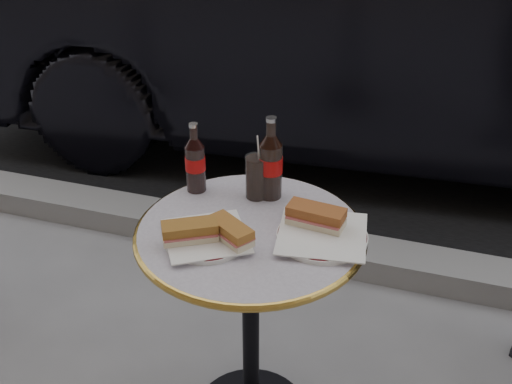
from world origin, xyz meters
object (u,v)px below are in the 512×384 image
(cola_bottle_left, at_px, (195,157))
(cola_bottle_right, at_px, (271,158))
(plate_right, at_px, (322,236))
(cola_glass, at_px, (256,177))
(bistro_table, at_px, (251,332))
(plate_left, at_px, (206,239))
(parked_car, at_px, (374,18))

(cola_bottle_left, height_order, cola_bottle_right, cola_bottle_right)
(plate_right, bearing_deg, cola_glass, 146.62)
(bistro_table, relative_size, cola_glass, 5.63)
(plate_right, bearing_deg, plate_left, -160.56)
(plate_left, relative_size, parked_car, 0.05)
(bistro_table, height_order, parked_car, parked_car)
(cola_glass, distance_m, parked_car, 1.97)
(cola_bottle_left, bearing_deg, parked_car, 83.79)
(plate_left, relative_size, cola_bottle_right, 0.88)
(cola_glass, bearing_deg, cola_bottle_right, 23.03)
(plate_right, relative_size, cola_bottle_left, 1.12)
(plate_left, bearing_deg, cola_bottle_left, 117.62)
(bistro_table, relative_size, plate_right, 3.07)
(cola_glass, relative_size, parked_car, 0.03)
(cola_bottle_left, relative_size, cola_bottle_right, 0.86)
(plate_right, distance_m, cola_glass, 0.28)
(cola_glass, bearing_deg, plate_left, -102.71)
(plate_left, distance_m, cola_bottle_left, 0.28)
(bistro_table, relative_size, plate_left, 3.35)
(cola_bottle_right, distance_m, cola_glass, 0.07)
(cola_bottle_right, bearing_deg, bistro_table, -90.24)
(plate_right, relative_size, cola_glass, 1.83)
(bistro_table, distance_m, cola_bottle_right, 0.52)
(plate_left, xyz_separation_m, cola_glass, (0.06, 0.25, 0.06))
(cola_glass, bearing_deg, bistro_table, -77.66)
(bistro_table, bearing_deg, cola_bottle_right, 89.76)
(cola_bottle_left, xyz_separation_m, cola_glass, (0.18, 0.02, -0.04))
(bistro_table, distance_m, plate_left, 0.39)
(plate_right, distance_m, cola_bottle_left, 0.44)
(bistro_table, distance_m, cola_glass, 0.46)
(plate_left, xyz_separation_m, parked_car, (0.09, 2.22, -0.00))
(cola_bottle_left, bearing_deg, plate_right, -18.27)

